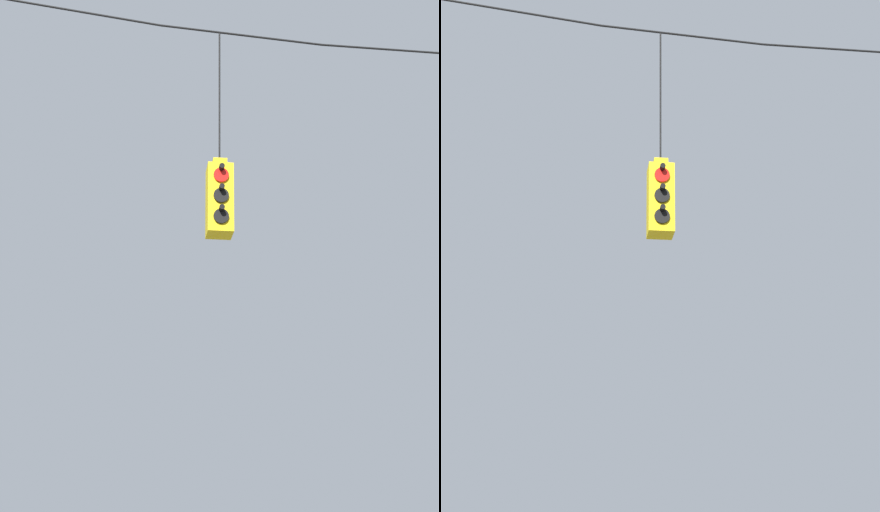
{
  "view_description": "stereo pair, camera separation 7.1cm",
  "coord_description": "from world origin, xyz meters",
  "views": [
    {
      "loc": [
        -3.79,
        -9.52,
        1.42
      ],
      "look_at": [
        -2.66,
        -0.04,
        4.67
      ],
      "focal_mm": 55.0,
      "sensor_mm": 36.0,
      "label": 1
    },
    {
      "loc": [
        -3.72,
        -9.53,
        1.42
      ],
      "look_at": [
        -2.66,
        -0.04,
        4.67
      ],
      "focal_mm": 55.0,
      "sensor_mm": 36.0,
      "label": 2
    }
  ],
  "objects": [
    {
      "name": "traffic_light_over_intersection",
      "position": [
        -2.66,
        -0.05,
        5.47
      ],
      "size": [
        0.34,
        0.46,
        3.07
      ],
      "color": "yellow"
    },
    {
      "name": "span_wire",
      "position": [
        0.0,
        -0.04,
        8.22
      ],
      "size": [
        16.35,
        0.03,
        0.84
      ],
      "color": "black"
    }
  ]
}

